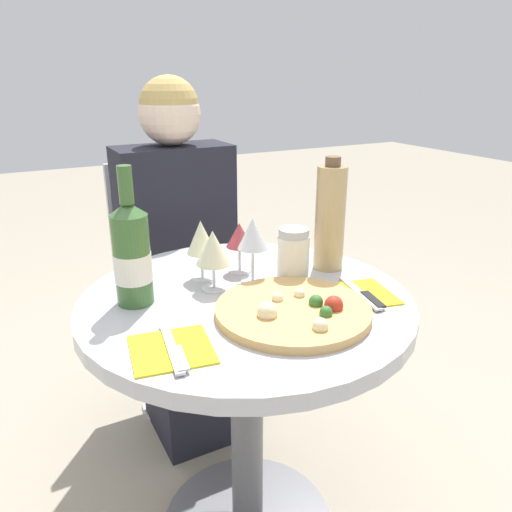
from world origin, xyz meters
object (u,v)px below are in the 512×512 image
(chair_behind_diner, at_px, (174,290))
(tall_carafe, at_px, (330,217))
(seated_diner, at_px, (186,278))
(dining_table, at_px, (246,363))
(wine_bottle, at_px, (132,254))
(pizza_large, at_px, (294,310))

(chair_behind_diner, relative_size, tall_carafe, 3.07)
(chair_behind_diner, distance_m, seated_diner, 0.17)
(dining_table, height_order, seated_diner, seated_diner)
(dining_table, xyz_separation_m, wine_bottle, (-0.23, 0.09, 0.30))
(pizza_large, distance_m, wine_bottle, 0.37)
(pizza_large, bearing_deg, tall_carafe, 40.62)
(seated_diner, xyz_separation_m, pizza_large, (0.00, -0.68, 0.18))
(chair_behind_diner, bearing_deg, seated_diner, 90.00)
(dining_table, relative_size, tall_carafe, 2.63)
(dining_table, relative_size, seated_diner, 0.65)
(tall_carafe, bearing_deg, wine_bottle, 176.85)
(chair_behind_diner, height_order, pizza_large, chair_behind_diner)
(tall_carafe, bearing_deg, dining_table, -167.35)
(dining_table, bearing_deg, seated_diner, 85.13)
(pizza_large, bearing_deg, dining_table, 109.58)
(chair_behind_diner, bearing_deg, pizza_large, 90.09)
(dining_table, bearing_deg, wine_bottle, 158.95)
(seated_diner, distance_m, pizza_large, 0.70)
(chair_behind_diner, distance_m, pizza_large, 0.86)
(chair_behind_diner, distance_m, wine_bottle, 0.75)
(wine_bottle, bearing_deg, tall_carafe, -3.15)
(pizza_large, bearing_deg, seated_diner, 90.11)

